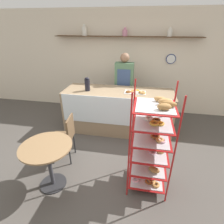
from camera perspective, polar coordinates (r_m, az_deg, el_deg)
The scene contains 9 objects.
ground_plane at distance 3.41m, azimuth -1.32°, elevation -15.84°, with size 14.00×14.00×0.00m, color #4C4742.
back_wall at distance 5.01m, azimuth 4.39°, elevation 15.68°, with size 10.00×0.30×2.70m.
display_counter at distance 4.09m, azimuth 1.95°, elevation 0.39°, with size 2.44×0.81×0.99m.
pastry_rack at distance 2.58m, azimuth 12.76°, elevation -10.15°, with size 0.58×0.57×1.64m.
person_worker at distance 4.46m, azimuth 3.93°, elevation 8.78°, with size 0.45×0.23×1.72m.
cafe_table at distance 2.81m, azimuth -20.24°, elevation -13.34°, with size 0.74×0.74×0.76m.
cafe_chair at distance 3.26m, azimuth -14.74°, elevation -7.00°, with size 0.42×0.42×0.88m.
coffee_carafe at distance 3.92m, azimuth -8.09°, elevation 8.96°, with size 0.11×0.11×0.30m.
donut_tray_counter at distance 3.81m, azimuth 7.95°, elevation 6.49°, with size 0.46×0.25×0.05m.
Camera 1 is at (0.53, -2.46, 2.30)m, focal length 28.00 mm.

